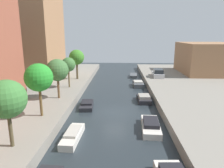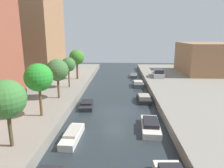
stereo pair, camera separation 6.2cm
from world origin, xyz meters
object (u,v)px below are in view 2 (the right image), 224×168
street_tree_1 (6,99)px  moored_boat_right_2 (151,126)px  street_tree_4 (68,65)px  low_block_right (207,58)px  street_tree_2 (39,78)px  parked_car (158,73)px  moored_boat_left_3 (87,105)px  moored_boat_right_3 (144,99)px  apartment_tower_far (28,24)px  moored_boat_right_5 (134,76)px  moored_boat_right_4 (138,84)px  street_tree_3 (57,70)px  street_tree_5 (77,57)px  moored_boat_left_2 (72,135)px

street_tree_1 → moored_boat_right_2: street_tree_1 is taller
street_tree_1 → street_tree_4: size_ratio=1.08×
low_block_right → street_tree_2: size_ratio=2.33×
parked_car → moored_boat_left_3: bearing=-127.6°
low_block_right → moored_boat_right_3: 21.96m
apartment_tower_far → moored_boat_right_5: (19.33, 4.56, -10.20)m
moored_boat_left_3 → moored_boat_right_3: bearing=19.4°
low_block_right → moored_boat_right_4: size_ratio=3.62×
street_tree_3 → moored_boat_right_4: size_ratio=1.47×
street_tree_3 → street_tree_1: bearing=-90.0°
street_tree_2 → street_tree_5: bearing=90.0°
parked_car → moored_boat_right_5: size_ratio=1.27×
street_tree_1 → moored_boat_right_5: street_tree_1 is taller
street_tree_1 → street_tree_4: bearing=90.0°
street_tree_4 → moored_boat_left_3: bearing=-59.0°
moored_boat_right_2 → moored_boat_right_4: 16.53m
moored_boat_right_2 → moored_boat_right_5: size_ratio=1.24×
street_tree_5 → moored_boat_right_2: (10.46, -17.58, -4.39)m
moored_boat_right_4 → moored_boat_left_2: bearing=-110.7°
apartment_tower_far → street_tree_2: (8.99, -19.31, -5.74)m
street_tree_4 → street_tree_5: 5.96m
street_tree_2 → moored_boat_right_2: (10.46, -0.53, -4.37)m
street_tree_3 → moored_boat_right_3: 11.65m
street_tree_1 → moored_boat_right_4: bearing=63.8°
parked_car → moored_boat_right_5: (-4.21, 4.27, -1.30)m
street_tree_5 → street_tree_3: bearing=-90.0°
street_tree_3 → moored_boat_right_2: size_ratio=1.10×
street_tree_1 → moored_boat_right_2: size_ratio=1.09×
low_block_right → moored_boat_right_5: size_ratio=3.35×
moored_boat_left_3 → street_tree_1: bearing=-107.9°
street_tree_4 → street_tree_5: street_tree_5 is taller
moored_boat_left_3 → low_block_right: bearing=41.2°
moored_boat_left_2 → street_tree_2: bearing=143.2°
street_tree_1 → parked_car: street_tree_1 is taller
apartment_tower_far → street_tree_4: 13.63m
parked_car → moored_boat_right_5: bearing=134.6°
low_block_right → moored_boat_left_2: low_block_right is taller
moored_boat_right_5 → street_tree_1: bearing=-109.3°
apartment_tower_far → street_tree_3: 17.33m
street_tree_4 → moored_boat_left_3: street_tree_4 is taller
moored_boat_right_2 → low_block_right: bearing=59.4°
street_tree_1 → moored_boat_right_2: (10.46, 5.10, -4.07)m
street_tree_5 → moored_boat_right_3: bearing=-40.8°
moored_boat_right_4 → moored_boat_right_5: bearing=92.2°
street_tree_4 → moored_boat_left_2: (3.60, -13.80, -4.01)m
moored_boat_right_4 → street_tree_3: bearing=-136.2°
street_tree_2 → moored_boat_right_2: size_ratio=1.16×
street_tree_2 → street_tree_3: (0.00, 5.77, -0.29)m
street_tree_4 → street_tree_5: size_ratio=0.86×
moored_boat_left_3 → parked_car: bearing=52.4°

